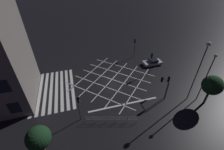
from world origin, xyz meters
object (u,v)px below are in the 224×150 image
traffic_light_se_cross (79,104)px  street_lamp_west (208,72)px  traffic_light_median_north (151,59)px  waiting_car (153,62)px  traffic_light_ne_cross (168,83)px  street_lamp_east (202,60)px  street_tree_near (212,85)px  traffic_light_nw_cross (135,44)px  traffic_light_ne_main (164,83)px  street_tree_far (38,138)px

traffic_light_se_cross → street_lamp_west: size_ratio=0.53×
traffic_light_median_north → street_lamp_west: street_lamp_west is taller
street_lamp_west → waiting_car: size_ratio=1.99×
traffic_light_ne_cross → traffic_light_median_north: traffic_light_median_north is taller
street_lamp_east → street_lamp_west: (0.52, 1.35, -1.90)m
street_tree_near → street_lamp_east: bearing=-128.3°
traffic_light_nw_cross → traffic_light_ne_cross: (14.26, -0.70, -0.13)m
traffic_light_se_cross → street_lamp_east: bearing=-2.3°
traffic_light_ne_main → waiting_car: 9.90m
traffic_light_se_cross → street_lamp_west: 18.34m
street_tree_near → street_tree_far: bearing=-86.0°
traffic_light_se_cross → street_lamp_west: bearing=-3.8°
street_tree_near → street_tree_far: (1.62, -23.09, -0.36)m
traffic_light_nw_cross → traffic_light_median_north: bearing=92.7°
traffic_light_nw_cross → waiting_car: traffic_light_nw_cross is taller
traffic_light_nw_cross → street_lamp_west: bearing=104.5°
traffic_light_median_north → waiting_car: 4.47m
street_lamp_west → traffic_light_nw_cross: bearing=-165.5°
traffic_light_ne_main → street_tree_near: (3.50, 5.39, 1.14)m
traffic_light_ne_cross → street_lamp_west: (1.72, 4.83, 2.19)m
traffic_light_ne_cross → traffic_light_nw_cross: bearing=-92.8°
traffic_light_se_cross → traffic_light_nw_cross: bearing=46.5°
traffic_light_nw_cross → traffic_light_median_north: (7.17, 0.34, -0.04)m
street_lamp_east → street_tree_near: (1.51, 1.91, -3.62)m
street_tree_near → street_tree_far: 23.15m
traffic_light_se_cross → traffic_light_ne_cross: size_ratio=0.98×
street_tree_near → traffic_light_ne_cross: bearing=-116.7°
traffic_light_ne_main → traffic_light_se_cross: 13.40m
street_lamp_east → street_tree_far: street_lamp_east is taller
traffic_light_ne_cross → street_tree_far: street_tree_far is taller
traffic_light_ne_main → traffic_light_se_cross: bearing=95.6°
traffic_light_ne_main → street_tree_far: (5.11, -17.70, 0.78)m
street_lamp_west → street_tree_near: size_ratio=1.61×
traffic_light_median_north → street_tree_near: street_tree_near is taller
traffic_light_ne_main → waiting_car: traffic_light_ne_main is taller
traffic_light_ne_cross → street_tree_far: (4.32, -17.69, 0.11)m
traffic_light_nw_cross → waiting_car: 5.69m
street_lamp_east → street_lamp_west: bearing=68.8°
traffic_light_ne_cross → street_lamp_west: street_lamp_west is taller
traffic_light_ne_cross → traffic_light_se_cross: bearing=2.2°
street_lamp_east → waiting_car: size_ratio=2.39×
traffic_light_ne_cross → street_lamp_east: (1.20, 3.48, 4.09)m
traffic_light_ne_main → street_tree_far: 18.44m
traffic_light_ne_main → street_lamp_west: size_ratio=0.41×
traffic_light_nw_cross → street_lamp_west: (15.99, 4.13, 2.07)m
traffic_light_nw_cross → street_tree_far: 26.15m
traffic_light_ne_cross → street_lamp_west: size_ratio=0.54×
street_lamp_east → street_tree_near: size_ratio=1.94×
street_lamp_west → traffic_light_median_north: bearing=-156.7°
waiting_car → street_tree_far: bearing=34.2°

